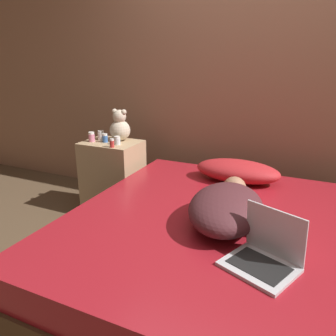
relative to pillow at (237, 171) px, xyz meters
name	(u,v)px	position (x,y,z in m)	size (l,w,h in m)	color
ground_plane	(210,285)	(0.02, -0.66, -0.55)	(12.00, 12.00, 0.00)	brown
wall_back	(262,64)	(0.02, 0.55, 0.75)	(8.00, 0.06, 2.60)	#996B51
bed	(212,253)	(0.02, -0.66, -0.31)	(1.68, 1.87, 0.47)	#4C331E
nightstand	(113,177)	(-1.12, 0.00, -0.22)	(0.49, 0.37, 0.65)	tan
pillow	(237,171)	(0.00, 0.00, 0.00)	(0.63, 0.32, 0.16)	red
person_lying	(227,206)	(0.10, -0.68, 0.02)	(0.47, 0.76, 0.21)	#4C2328
laptop	(265,254)	(0.36, -1.00, -0.02)	(0.37, 0.34, 0.26)	silver
teddy_bear	(120,127)	(-1.08, 0.08, 0.23)	(0.18, 0.18, 0.28)	beige
bottle_red	(112,143)	(-1.01, -0.15, 0.14)	(0.04, 0.04, 0.07)	#B72D2D
bottle_pink	(92,137)	(-1.29, -0.06, 0.15)	(0.05, 0.05, 0.08)	pink
bottle_clear	(117,140)	(-1.02, -0.05, 0.14)	(0.05, 0.05, 0.07)	silver
bottle_white	(101,135)	(-1.25, 0.02, 0.15)	(0.06, 0.06, 0.08)	white
bottle_blue	(105,138)	(-1.16, -0.03, 0.14)	(0.05, 0.05, 0.08)	#3866B2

